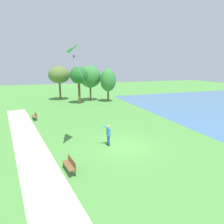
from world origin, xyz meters
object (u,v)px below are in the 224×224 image
tree_behind_path (79,76)px  tree_lakeside_near (90,77)px  tree_horizon_far (108,80)px  tree_lakeside_far (59,75)px  park_bench_far_walkway (35,116)px  person_kite_flyer (108,133)px  park_bench_near_walkway (70,164)px  flying_kite (79,52)px

tree_behind_path → tree_lakeside_near: tree_lakeside_near is taller
tree_horizon_far → tree_lakeside_far: bearing=149.8°
tree_lakeside_far → tree_lakeside_near: 5.90m
park_bench_far_walkway → tree_lakeside_far: size_ratio=0.24×
person_kite_flyer → park_bench_near_walkway: (-3.56, -3.21, -0.54)m
tree_lakeside_near → flying_kite: bearing=-105.2°
park_bench_far_walkway → tree_horizon_far: size_ratio=0.26×
park_bench_far_walkway → tree_horizon_far: 15.55m
flying_kite → tree_horizon_far: 21.65m
person_kite_flyer → tree_behind_path: size_ratio=0.29×
tree_behind_path → tree_lakeside_near: 3.51m
flying_kite → tree_lakeside_far: bearing=88.7°
tree_lakeside_far → tree_behind_path: 5.67m
flying_kite → park_bench_far_walkway: flying_kite is taller
park_bench_far_walkway → tree_lakeside_far: tree_lakeside_far is taller
person_kite_flyer → tree_lakeside_near: 22.13m
tree_lakeside_far → tree_lakeside_near: bearing=-25.8°
person_kite_flyer → tree_horizon_far: bearing=71.6°
tree_behind_path → tree_horizon_far: 5.39m
park_bench_far_walkway → park_bench_near_walkway: bearing=-80.4°
tree_horizon_far → park_bench_far_walkway: bearing=-144.5°
park_bench_near_walkway → park_bench_far_walkway: bearing=99.6°
tree_horizon_far → tree_lakeside_near: size_ratio=0.91×
tree_behind_path → tree_horizon_far: tree_behind_path is taller
person_kite_flyer → tree_horizon_far: tree_horizon_far is taller
person_kite_flyer → flying_kite: size_ratio=0.30×
park_bench_near_walkway → tree_horizon_far: 24.98m
flying_kite → tree_lakeside_far: (0.56, 24.23, -2.61)m
person_kite_flyer → park_bench_near_walkway: size_ratio=1.18×
flying_kite → tree_lakeside_near: 22.64m
flying_kite → park_bench_near_walkway: bearing=-114.2°
tree_behind_path → tree_lakeside_far: bearing=119.2°
flying_kite → tree_lakeside_near: bearing=74.8°
park_bench_near_walkway → tree_lakeside_far: 27.72m
park_bench_far_walkway → tree_lakeside_near: bearing=48.8°
flying_kite → tree_behind_path: bearing=80.2°
park_bench_far_walkway → tree_horizon_far: bearing=35.5°
flying_kite → park_bench_far_walkway: bearing=109.1°
flying_kite → tree_lakeside_far: flying_kite is taller
park_bench_far_walkway → flying_kite: bearing=-70.9°
tree_horizon_far → flying_kite: bearing=-113.8°
tree_lakeside_far → tree_lakeside_near: size_ratio=0.98×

